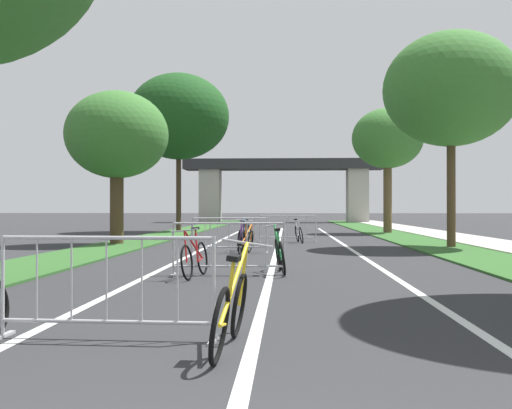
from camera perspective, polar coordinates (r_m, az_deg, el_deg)
The scene contains 22 objects.
grass_verge_left at distance 28.72m, azimuth -8.68°, elevation -2.93°, with size 2.25×64.29×0.05m, color #2D5B26.
grass_verge_right at distance 28.59m, azimuth 13.32°, elevation -2.94°, with size 2.25×64.29×0.05m, color #2D5B26.
sidewalk_path_right at distance 29.10m, azimuth 17.82°, elevation -2.86°, with size 2.38×64.29×0.08m, color #ADA89E.
lane_stripe_center at distance 20.44m, azimuth 2.05°, elevation -4.06°, with size 0.14×37.19×0.01m, color silver.
lane_stripe_right_lane at distance 20.54m, azimuth 8.73°, elevation -4.03°, with size 0.14×37.19×0.01m, color silver.
lane_stripe_left_lane at distance 20.62m, azimuth -4.61°, elevation -4.02°, with size 0.14×37.19×0.01m, color silver.
overpass_bridge at distance 55.00m, azimuth 2.63°, elevation 2.46°, with size 18.24×3.03×5.79m.
tree_left_oak_near at distance 22.26m, azimuth -13.15°, elevation 6.41°, with size 3.71×3.71×5.56m.
tree_left_pine_far at distance 33.71m, azimuth -7.39°, elevation 8.31°, with size 5.60×5.60×8.78m.
tree_right_maple_mid at distance 21.11m, azimuth 18.12°, elevation 10.38°, with size 4.45×4.45×7.16m.
tree_right_cypress_far at distance 32.00m, azimuth 12.45°, elevation 6.11°, with size 3.69×3.69×6.54m.
crowd_barrier_nearest at distance 6.28m, azimuth -14.10°, elevation -7.77°, with size 2.27×0.52×1.05m.
crowd_barrier_second at distance 11.83m, azimuth -2.63°, elevation -4.28°, with size 2.27×0.53×1.05m.
crowd_barrier_third at distance 17.64m, azimuth -2.51°, elevation -2.97°, with size 2.27×0.54×1.05m.
crowd_barrier_fourth at distance 23.35m, azimuth 3.05°, elevation -2.33°, with size 2.26×0.46×1.05m.
bicycle_orange_0 at distance 17.18m, azimuth -0.93°, elevation -3.51°, with size 0.60×1.74×0.93m.
bicycle_purple_1 at distance 18.00m, azimuth -1.47°, elevation -3.39°, with size 0.59×1.71×1.00m.
bicycle_green_2 at distance 12.17m, azimuth 2.29°, elevation -4.82°, with size 0.51×1.66×1.02m.
bicycle_white_3 at distance 22.83m, azimuth 4.11°, elevation -2.77°, with size 0.55×1.64×0.92m.
bicycle_teal_4 at distance 23.95m, azimuth -0.81°, elevation -2.61°, with size 0.73×1.74×0.99m.
bicycle_yellow_5 at distance 5.66m, azimuth -2.41°, elevation -10.04°, with size 0.53×1.76×1.02m.
bicycle_red_6 at distance 11.53m, azimuth -5.88°, elevation -5.08°, with size 0.56×1.68×0.96m.
Camera 1 is at (0.33, -1.80, 1.33)m, focal length 41.89 mm.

